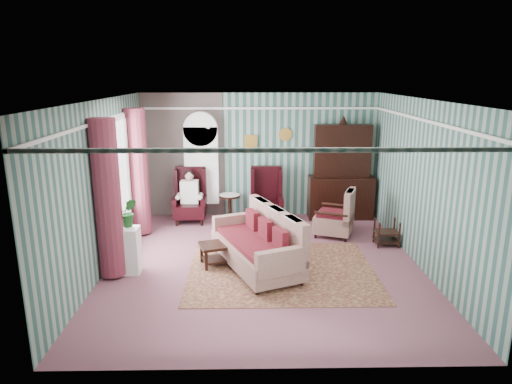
{
  "coord_description": "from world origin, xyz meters",
  "views": [
    {
      "loc": [
        -0.28,
        -7.59,
        3.31
      ],
      "look_at": [
        -0.13,
        0.6,
        1.18
      ],
      "focal_mm": 32.0,
      "sensor_mm": 36.0,
      "label": 1
    }
  ],
  "objects_px": {
    "nest_table": "(387,232)",
    "coffee_table": "(227,253)",
    "wingback_left": "(190,196)",
    "plant_stand": "(123,250)",
    "bookcase": "(202,171)",
    "wingback_right": "(267,195)",
    "sofa": "(256,243)",
    "round_side_table": "(230,207)",
    "seated_woman": "(190,197)",
    "floral_armchair": "(334,213)",
    "dresser_hutch": "(342,169)"
  },
  "relations": [
    {
      "from": "coffee_table",
      "to": "wingback_right",
      "type": "bearing_deg",
      "value": 71.54
    },
    {
      "from": "nest_table",
      "to": "sofa",
      "type": "distance_m",
      "value": 2.83
    },
    {
      "from": "nest_table",
      "to": "plant_stand",
      "type": "height_order",
      "value": "plant_stand"
    },
    {
      "from": "round_side_table",
      "to": "plant_stand",
      "type": "xyz_separation_m",
      "value": [
        -1.7,
        -2.9,
        0.1
      ]
    },
    {
      "from": "wingback_right",
      "to": "seated_woman",
      "type": "bearing_deg",
      "value": 180.0
    },
    {
      "from": "wingback_left",
      "to": "floral_armchair",
      "type": "distance_m",
      "value": 3.27
    },
    {
      "from": "nest_table",
      "to": "floral_armchair",
      "type": "distance_m",
      "value": 1.14
    },
    {
      "from": "dresser_hutch",
      "to": "wingback_left",
      "type": "relative_size",
      "value": 1.89
    },
    {
      "from": "seated_woman",
      "to": "sofa",
      "type": "xyz_separation_m",
      "value": [
        1.46,
        -2.61,
        -0.12
      ]
    },
    {
      "from": "dresser_hutch",
      "to": "seated_woman",
      "type": "relative_size",
      "value": 2.0
    },
    {
      "from": "wingback_left",
      "to": "coffee_table",
      "type": "height_order",
      "value": "wingback_left"
    },
    {
      "from": "bookcase",
      "to": "seated_woman",
      "type": "relative_size",
      "value": 1.9
    },
    {
      "from": "sofa",
      "to": "wingback_left",
      "type": "bearing_deg",
      "value": 6.28
    },
    {
      "from": "dresser_hutch",
      "to": "nest_table",
      "type": "xyz_separation_m",
      "value": [
        0.57,
        -1.82,
        -0.91
      ]
    },
    {
      "from": "bookcase",
      "to": "floral_armchair",
      "type": "height_order",
      "value": "bookcase"
    },
    {
      "from": "round_side_table",
      "to": "plant_stand",
      "type": "height_order",
      "value": "plant_stand"
    },
    {
      "from": "dresser_hutch",
      "to": "round_side_table",
      "type": "xyz_separation_m",
      "value": [
        -2.6,
        -0.12,
        -0.88
      ]
    },
    {
      "from": "seated_woman",
      "to": "floral_armchair",
      "type": "xyz_separation_m",
      "value": [
        3.13,
        -0.95,
        -0.1
      ]
    },
    {
      "from": "nest_table",
      "to": "coffee_table",
      "type": "relative_size",
      "value": 0.57
    },
    {
      "from": "wingback_right",
      "to": "nest_table",
      "type": "distance_m",
      "value": 2.81
    },
    {
      "from": "plant_stand",
      "to": "nest_table",
      "type": "bearing_deg",
      "value": 13.84
    },
    {
      "from": "sofa",
      "to": "wingback_right",
      "type": "bearing_deg",
      "value": -29.3
    },
    {
      "from": "wingback_left",
      "to": "coffee_table",
      "type": "bearing_deg",
      "value": -68.68
    },
    {
      "from": "wingback_right",
      "to": "round_side_table",
      "type": "xyz_separation_m",
      "value": [
        -0.85,
        0.15,
        -0.33
      ]
    },
    {
      "from": "dresser_hutch",
      "to": "wingback_left",
      "type": "bearing_deg",
      "value": -175.59
    },
    {
      "from": "bookcase",
      "to": "sofa",
      "type": "distance_m",
      "value": 3.3
    },
    {
      "from": "seated_woman",
      "to": "nest_table",
      "type": "relative_size",
      "value": 2.19
    },
    {
      "from": "round_side_table",
      "to": "sofa",
      "type": "distance_m",
      "value": 2.82
    },
    {
      "from": "wingback_right",
      "to": "floral_armchair",
      "type": "relative_size",
      "value": 1.28
    },
    {
      "from": "floral_armchair",
      "to": "coffee_table",
      "type": "distance_m",
      "value": 2.65
    },
    {
      "from": "wingback_right",
      "to": "coffee_table",
      "type": "height_order",
      "value": "wingback_right"
    },
    {
      "from": "bookcase",
      "to": "wingback_right",
      "type": "bearing_deg",
      "value": -14.57
    },
    {
      "from": "nest_table",
      "to": "plant_stand",
      "type": "relative_size",
      "value": 0.68
    },
    {
      "from": "dresser_hutch",
      "to": "plant_stand",
      "type": "bearing_deg",
      "value": -144.92
    },
    {
      "from": "wingback_left",
      "to": "nest_table",
      "type": "height_order",
      "value": "wingback_left"
    },
    {
      "from": "wingback_left",
      "to": "plant_stand",
      "type": "bearing_deg",
      "value": -106.22
    },
    {
      "from": "round_side_table",
      "to": "nest_table",
      "type": "distance_m",
      "value": 3.6
    },
    {
      "from": "plant_stand",
      "to": "bookcase",
      "type": "bearing_deg",
      "value": 71.51
    },
    {
      "from": "dresser_hutch",
      "to": "wingback_right",
      "type": "bearing_deg",
      "value": -171.23
    },
    {
      "from": "wingback_left",
      "to": "round_side_table",
      "type": "xyz_separation_m",
      "value": [
        0.9,
        0.15,
        -0.33
      ]
    },
    {
      "from": "dresser_hutch",
      "to": "sofa",
      "type": "height_order",
      "value": "dresser_hutch"
    },
    {
      "from": "seated_woman",
      "to": "coffee_table",
      "type": "distance_m",
      "value": 2.62
    },
    {
      "from": "floral_armchair",
      "to": "coffee_table",
      "type": "bearing_deg",
      "value": 145.34
    },
    {
      "from": "plant_stand",
      "to": "coffee_table",
      "type": "height_order",
      "value": "plant_stand"
    },
    {
      "from": "dresser_hutch",
      "to": "plant_stand",
      "type": "height_order",
      "value": "dresser_hutch"
    },
    {
      "from": "bookcase",
      "to": "plant_stand",
      "type": "distance_m",
      "value": 3.39
    },
    {
      "from": "wingback_right",
      "to": "sofa",
      "type": "xyz_separation_m",
      "value": [
        -0.29,
        -2.61,
        -0.16
      ]
    },
    {
      "from": "bookcase",
      "to": "coffee_table",
      "type": "bearing_deg",
      "value": -76.12
    },
    {
      "from": "seated_woman",
      "to": "coffee_table",
      "type": "bearing_deg",
      "value": -68.68
    },
    {
      "from": "round_side_table",
      "to": "sofa",
      "type": "xyz_separation_m",
      "value": [
        0.56,
        -2.76,
        0.17
      ]
    }
  ]
}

